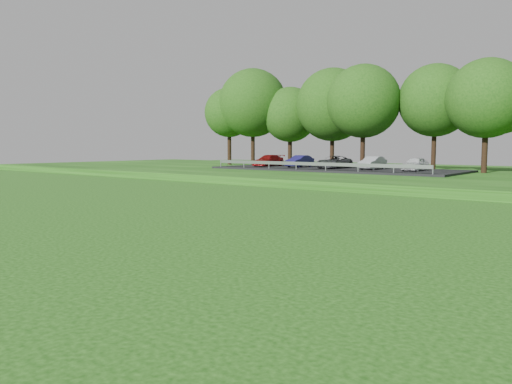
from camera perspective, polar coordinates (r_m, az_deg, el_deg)
The scene contains 1 object.
parking_lot at distance 48.72m, azimuth 8.56°, elevation 3.00°, with size 24.00×9.00×1.38m.
Camera 1 is at (0.26, -9.26, 2.97)m, focal length 35.00 mm.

